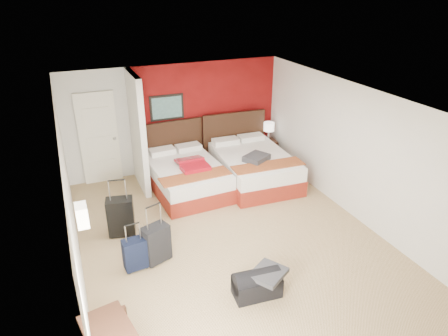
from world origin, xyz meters
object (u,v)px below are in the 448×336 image
suitcase_black (121,218)px  suitcase_charcoal (156,245)px  nightstand (268,151)px  bed_right (254,168)px  duffel_bag (257,285)px  red_suitcase_open (192,164)px  suitcase_navy (135,255)px  table_lamp (269,132)px  bed_left (187,178)px

suitcase_black → suitcase_charcoal: size_ratio=1.10×
nightstand → suitcase_charcoal: (-3.56, -2.87, 0.04)m
bed_right → nightstand: bearing=49.4°
suitcase_charcoal → duffel_bag: (1.14, -1.32, -0.14)m
red_suitcase_open → bed_right: bearing=-2.8°
red_suitcase_open → suitcase_navy: bearing=-129.4°
bed_right → table_lamp: 1.28m
table_lamp → suitcase_black: 4.40m
red_suitcase_open → suitcase_black: (-1.69, -1.06, -0.31)m
bed_left → duffel_bag: bed_left is taller
red_suitcase_open → duffel_bag: size_ratio=1.17×
bed_left → suitcase_navy: bearing=-128.0°
red_suitcase_open → suitcase_navy: 2.70m
bed_right → duffel_bag: bearing=-112.9°
red_suitcase_open → suitcase_charcoal: (-1.30, -2.04, -0.34)m
red_suitcase_open → table_lamp: (2.26, 0.83, 0.13)m
nightstand → table_lamp: table_lamp is taller
duffel_bag → nightstand: bearing=64.9°
bed_left → bed_right: bearing=-8.0°
suitcase_black → suitcase_charcoal: (0.39, -0.98, -0.03)m
red_suitcase_open → bed_left: bearing=133.7°
table_lamp → suitcase_charcoal: table_lamp is taller
duffel_bag → suitcase_charcoal: bearing=135.7°
nightstand → suitcase_charcoal: 4.57m
suitcase_black → suitcase_charcoal: bearing=-56.9°
bed_right → suitcase_navy: (-3.08, -2.06, -0.07)m
bed_left → nightstand: bed_left is taller
suitcase_charcoal → suitcase_black: bearing=91.6°
duffel_bag → table_lamp: bearing=64.9°
nightstand → duffel_bag: nightstand is taller
nightstand → duffel_bag: (-2.42, -4.19, -0.10)m
bed_left → suitcase_navy: bed_left is taller
bed_right → suitcase_navy: bed_right is taller
bed_right → suitcase_black: size_ratio=3.12×
table_lamp → duffel_bag: size_ratio=0.69×
table_lamp → suitcase_black: (-3.94, -1.89, -0.44)m
red_suitcase_open → nightstand: size_ratio=1.44×
bed_right → duffel_bag: size_ratio=3.17×
suitcase_navy → duffel_bag: (1.49, -1.26, -0.08)m
suitcase_charcoal → duffel_bag: suitcase_charcoal is taller
suitcase_black → duffel_bag: size_ratio=1.02×
red_suitcase_open → suitcase_charcoal: size_ratio=1.27×
suitcase_black → nightstand: bearing=37.2°
suitcase_navy → duffel_bag: size_ratio=0.75×
suitcase_navy → duffel_bag: suitcase_navy is taller
bed_right → suitcase_charcoal: bearing=-141.1°
suitcase_black → duffel_bag: (1.53, -2.30, -0.17)m
nightstand → duffel_bag: bearing=-112.4°
bed_left → suitcase_charcoal: suitcase_charcoal is taller
bed_left → suitcase_black: suitcase_black is taller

